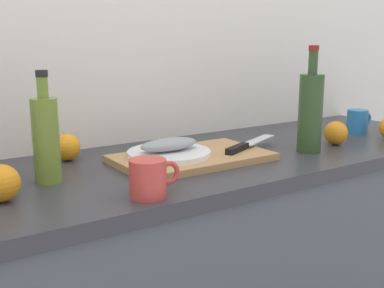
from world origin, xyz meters
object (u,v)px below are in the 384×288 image
Objects in this scene: wine_bottle at (310,111)px; cutting_board at (192,158)px; coffee_mug_2 at (358,121)px; fish_fillet at (170,145)px; chef_knife at (245,145)px; white_plate at (170,154)px; orange_0 at (1,183)px; coffee_mug_1 at (149,178)px; olive_oil_bottle at (45,138)px.

cutting_board is at bearing 164.27° from wine_bottle.
wine_bottle is 2.81× the size of coffee_mug_2.
coffee_mug_2 is at bearing -0.92° from fish_fillet.
fish_fillet is 0.25m from chef_knife.
cutting_board is at bearing -13.38° from fish_fillet.
orange_0 reaches higher than white_plate.
chef_knife is at bearing 23.35° from coffee_mug_1.
chef_knife is at bearing 3.00° from orange_0.
coffee_mug_2 reaches higher than coffee_mug_1.
olive_oil_bottle reaches higher than white_plate.
fish_fillet is 0.35m from olive_oil_bottle.
fish_fillet reaches higher than cutting_board.
fish_fillet is 1.45× the size of coffee_mug_1.
coffee_mug_2 reaches higher than fish_fillet.
coffee_mug_1 reaches higher than cutting_board.
coffee_mug_2 is at bearing 12.13° from coffee_mug_1.
wine_bottle reaches higher than cutting_board.
olive_oil_bottle is at bearing 34.49° from orange_0.
chef_knife is at bearing -9.54° from white_plate.
wine_bottle is at bearing -2.60° from orange_0.
white_plate is at bearing 50.10° from coffee_mug_1.
white_plate is 2.89× the size of orange_0.
cutting_board is at bearing -3.39° from olive_oil_bottle.
coffee_mug_2 reaches higher than chef_knife.
orange_0 reaches higher than cutting_board.
fish_fillet is at bearing 90.00° from white_plate.
fish_fillet is 0.48m from orange_0.
chef_knife is 0.47m from coffee_mug_1.
cutting_board is 1.34× the size of wine_bottle.
chef_knife is at bearing -9.54° from fish_fillet.
fish_fillet is 1.53× the size of coffee_mug_2.
chef_knife is 3.38× the size of orange_0.
orange_0 reaches higher than fish_fillet.
olive_oil_bottle is at bearing 123.01° from coffee_mug_1.
wine_bottle is 0.40m from coffee_mug_2.
wine_bottle is at bearing -15.73° from cutting_board.
cutting_board is at bearing 148.21° from chef_knife.
cutting_board is 0.18m from chef_knife.
olive_oil_bottle is 1.15m from coffee_mug_2.
wine_bottle is 2.65× the size of coffee_mug_1.
wine_bottle is (0.78, -0.13, 0.02)m from olive_oil_bottle.
orange_0 is (-0.13, -0.09, -0.07)m from olive_oil_bottle.
chef_knife reaches higher than white_plate.
wine_bottle reaches higher than coffee_mug_2.
fish_fillet is at bearing 166.62° from cutting_board.
wine_bottle reaches higher than olive_oil_bottle.
cutting_board is 2.46× the size of fish_fillet.
white_plate is at bearing 9.43° from orange_0.
cutting_board is 1.85× the size of white_plate.
cutting_board is at bearing -179.81° from coffee_mug_2.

